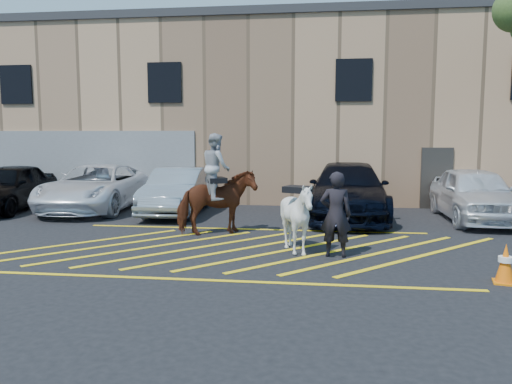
# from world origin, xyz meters

# --- Properties ---
(ground) EXTENTS (90.00, 90.00, 0.00)m
(ground) POSITION_xyz_m (0.00, 0.00, 0.00)
(ground) COLOR black
(ground) RESTS_ON ground
(car_black_suv) EXTENTS (2.44, 5.03, 1.65)m
(car_black_suv) POSITION_xyz_m (-9.05, 4.62, 0.83)
(car_black_suv) COLOR black
(car_black_suv) RESTS_ON ground
(car_white_pickup) EXTENTS (2.79, 5.82, 1.60)m
(car_white_pickup) POSITION_xyz_m (-5.96, 5.15, 0.80)
(car_white_pickup) COLOR white
(car_white_pickup) RESTS_ON ground
(car_silver_sedan) EXTENTS (1.79, 4.74, 1.54)m
(car_silver_sedan) POSITION_xyz_m (-2.90, 4.74, 0.77)
(car_silver_sedan) COLOR #9AA2A8
(car_silver_sedan) RESTS_ON ground
(car_blue_suv) EXTENTS (2.66, 6.06, 1.73)m
(car_blue_suv) POSITION_xyz_m (2.76, 4.67, 0.87)
(car_blue_suv) COLOR black
(car_blue_suv) RESTS_ON ground
(car_white_suv) EXTENTS (1.98, 4.90, 1.67)m
(car_white_suv) POSITION_xyz_m (6.61, 4.54, 0.83)
(car_white_suv) COLOR white
(car_white_suv) RESTS_ON ground
(handler) EXTENTS (0.70, 0.47, 1.88)m
(handler) POSITION_xyz_m (2.21, -0.67, 0.94)
(handler) COLOR black
(handler) RESTS_ON ground
(warehouse) EXTENTS (32.42, 10.20, 7.30)m
(warehouse) POSITION_xyz_m (-0.01, 11.99, 3.65)
(warehouse) COLOR tan
(warehouse) RESTS_ON ground
(hatching_zone) EXTENTS (12.60, 5.12, 0.01)m
(hatching_zone) POSITION_xyz_m (-0.00, -0.30, 0.01)
(hatching_zone) COLOR yellow
(hatching_zone) RESTS_ON ground
(mounted_bay) EXTENTS (2.24, 1.76, 2.70)m
(mounted_bay) POSITION_xyz_m (-0.87, 1.37, 1.09)
(mounted_bay) COLOR #5F2A16
(mounted_bay) RESTS_ON ground
(saddled_white) EXTENTS (1.79, 1.88, 1.63)m
(saddled_white) POSITION_xyz_m (1.37, -0.50, 0.82)
(saddled_white) COLOR silver
(saddled_white) RESTS_ON ground
(traffic_cone) EXTENTS (0.45, 0.45, 0.73)m
(traffic_cone) POSITION_xyz_m (5.18, -2.28, 0.37)
(traffic_cone) COLOR orange
(traffic_cone) RESTS_ON ground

